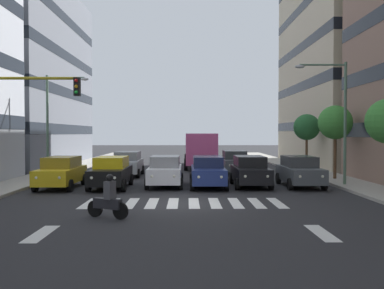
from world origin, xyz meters
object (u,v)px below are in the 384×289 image
(street_tree_1, at_px, (335,123))
(car_4, at_px, (111,172))
(car_2, at_px, (208,171))
(street_tree_2, at_px, (307,127))
(street_lamp_right, at_px, (54,114))
(motorcycle_with_rider, at_px, (108,200))
(traffic_light_gantry, at_px, (16,118))
(bus_behind_traffic, at_px, (200,146))
(street_lamp_left, at_px, (337,109))
(car_5, at_px, (61,172))
(car_row2_0, at_px, (128,164))
(car_0, at_px, (300,171))
(car_3, at_px, (165,171))
(car_row2_1, at_px, (235,162))
(car_1, at_px, (250,171))

(street_tree_1, bearing_deg, car_4, 13.84)
(car_2, height_order, street_tree_2, street_tree_2)
(car_4, distance_m, street_lamp_right, 7.36)
(car_2, height_order, car_4, same)
(motorcycle_with_rider, height_order, traffic_light_gantry, traffic_light_gantry)
(bus_behind_traffic, height_order, street_lamp_left, street_lamp_left)
(car_5, xyz_separation_m, car_row2_0, (-2.74, -6.50, 0.00))
(car_0, bearing_deg, street_lamp_right, -15.64)
(street_tree_1, bearing_deg, car_3, 13.79)
(car_3, xyz_separation_m, street_lamp_right, (7.48, -3.97, 3.37))
(traffic_light_gantry, xyz_separation_m, street_lamp_right, (1.60, -10.22, 0.60))
(street_tree_2, bearing_deg, car_row2_0, 14.56)
(street_lamp_left, bearing_deg, car_row2_1, -57.99)
(car_5, bearing_deg, car_0, -178.10)
(car_5, distance_m, street_lamp_right, 6.03)
(car_0, bearing_deg, street_lamp_left, 176.92)
(motorcycle_with_rider, relative_size, traffic_light_gantry, 0.29)
(car_2, xyz_separation_m, car_row2_1, (-2.38, -7.80, 0.00))
(car_1, distance_m, car_row2_0, 9.76)
(car_0, relative_size, bus_behind_traffic, 0.42)
(traffic_light_gantry, relative_size, street_tree_1, 1.19)
(street_tree_1, bearing_deg, car_row2_1, -39.36)
(car_2, height_order, traffic_light_gantry, traffic_light_gantry)
(car_1, distance_m, street_tree_2, 11.47)
(bus_behind_traffic, relative_size, street_lamp_left, 1.54)
(car_2, height_order, car_5, same)
(car_row2_0, relative_size, street_lamp_left, 0.65)
(car_0, distance_m, traffic_light_gantry, 15.02)
(car_0, distance_m, car_1, 2.79)
(car_row2_0, relative_size, street_lamp_right, 0.66)
(street_lamp_right, bearing_deg, car_3, 152.03)
(car_5, relative_size, motorcycle_with_rider, 2.82)
(car_4, height_order, street_lamp_right, street_lamp_right)
(car_2, distance_m, street_tree_1, 9.18)
(car_1, distance_m, bus_behind_traffic, 14.12)
(street_lamp_left, distance_m, street_tree_1, 3.19)
(car_3, relative_size, street_lamp_left, 0.65)
(bus_behind_traffic, xyz_separation_m, street_tree_1, (-8.20, 11.16, 1.82))
(car_3, distance_m, car_5, 5.73)
(car_5, bearing_deg, street_lamp_right, -68.94)
(car_row2_0, bearing_deg, car_2, 130.66)
(car_5, xyz_separation_m, street_lamp_right, (1.80, -4.66, 3.37))
(car_4, distance_m, car_row2_1, 11.20)
(street_tree_1, relative_size, street_tree_2, 1.05)
(car_3, xyz_separation_m, car_5, (5.69, 0.69, 0.00))
(street_tree_1, bearing_deg, car_2, 20.25)
(car_4, height_order, car_row2_0, same)
(car_4, bearing_deg, motorcycle_with_rider, 99.47)
(car_2, relative_size, street_lamp_right, 0.66)
(car_3, distance_m, car_row2_1, 8.79)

